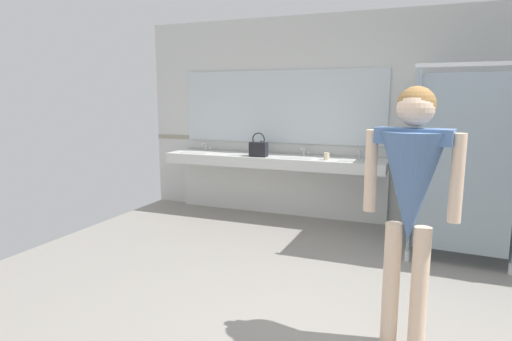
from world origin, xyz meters
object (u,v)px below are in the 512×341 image
object	(u,v)px
paper_cup	(327,156)
person_standing	(411,186)
soap_dispenser	(261,148)
handbag	(259,149)

from	to	relation	value
paper_cup	person_standing	bearing A→B (deg)	-66.52
soap_dispenser	paper_cup	distance (m)	1.06
soap_dispenser	handbag	bearing A→B (deg)	-75.12
person_standing	paper_cup	world-z (taller)	person_standing
paper_cup	handbag	bearing A→B (deg)	-178.82
person_standing	handbag	size ratio (longest dim) A/B	5.33
soap_dispenser	person_standing	bearing A→B (deg)	-53.42
handbag	soap_dispenser	bearing A→B (deg)	104.88
handbag	paper_cup	bearing A→B (deg)	1.18
person_standing	paper_cup	size ratio (longest dim) A/B	18.58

